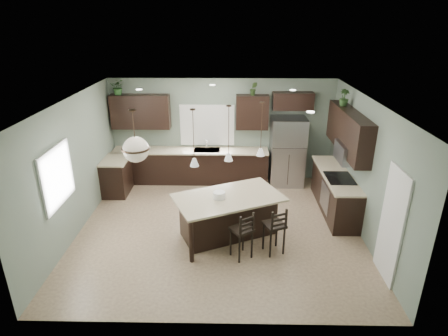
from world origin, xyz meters
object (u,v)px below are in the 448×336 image
at_px(bar_stool_center, 241,234).
at_px(plant_back_left, 118,87).
at_px(kitchen_island, 228,217).
at_px(bar_stool_right, 274,230).
at_px(serving_dish, 219,195).
at_px(refrigerator, 287,152).

relative_size(bar_stool_center, plant_back_left, 2.47).
height_order(kitchen_island, bar_stool_right, bar_stool_right).
bearing_deg(bar_stool_center, kitchen_island, 75.26).
xyz_separation_m(serving_dish, bar_stool_right, (1.07, -0.47, -0.49)).
relative_size(refrigerator, kitchen_island, 0.87).
relative_size(kitchen_island, plant_back_left, 5.27).
xyz_separation_m(refrigerator, bar_stool_right, (-0.67, -3.26, -0.42)).
bearing_deg(bar_stool_right, serving_dish, 133.77).
height_order(bar_stool_right, plant_back_left, plant_back_left).
height_order(refrigerator, bar_stool_right, refrigerator).
bearing_deg(refrigerator, bar_stool_center, -110.81).
height_order(kitchen_island, plant_back_left, plant_back_left).
distance_m(serving_dish, bar_stool_center, 0.92).
relative_size(refrigerator, plant_back_left, 4.60).
bearing_deg(bar_stool_right, kitchen_island, 125.55).
relative_size(bar_stool_right, plant_back_left, 2.49).
relative_size(serving_dish, plant_back_left, 0.60).
height_order(refrigerator, kitchen_island, refrigerator).
distance_m(bar_stool_right, plant_back_left, 5.50).
distance_m(refrigerator, bar_stool_right, 3.35).
distance_m(kitchen_island, bar_stool_right, 1.04).
relative_size(kitchen_island, serving_dish, 8.83).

